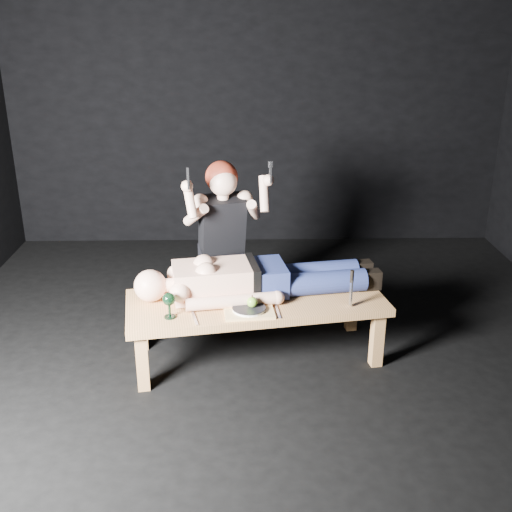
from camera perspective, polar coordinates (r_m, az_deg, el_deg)
name	(u,v)px	position (r m, az deg, el deg)	size (l,w,h in m)	color
ground	(265,360)	(4.38, 0.89, -9.65)	(5.00, 5.00, 0.00)	black
back_wall	(257,98)	(6.30, 0.10, 14.51)	(5.00, 5.00, 0.00)	black
table	(256,328)	(4.32, 0.02, -6.74)	(1.77, 0.66, 0.45)	#BA834B
lying_man	(262,274)	(4.26, 0.52, -1.68)	(1.89, 0.58, 0.28)	#D2A48B
kneeling_woman	(220,239)	(4.71, -3.38, 1.59)	(0.71, 0.80, 1.34)	black
serving_tray	(249,311)	(4.03, -0.67, -5.18)	(0.32, 0.23, 0.02)	tan
plate	(249,309)	(4.02, -0.67, -4.95)	(0.22, 0.22, 0.02)	white
apple	(252,302)	(4.01, -0.36, -4.32)	(0.07, 0.07, 0.07)	#65A526
goblet	(169,305)	(3.97, -8.09, -4.58)	(0.08, 0.08, 0.17)	black
fork_flat	(195,319)	(3.97, -5.72, -5.82)	(0.02, 0.19, 0.01)	#B2B2B7
knife_flat	(278,312)	(4.04, 2.05, -5.24)	(0.02, 0.19, 0.01)	#B2B2B7
spoon_flat	(262,303)	(4.15, 0.57, -4.44)	(0.02, 0.19, 0.01)	#B2B2B7
carving_knife	(351,289)	(4.11, 8.87, -3.02)	(0.03, 0.04, 0.26)	#B2B2B7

